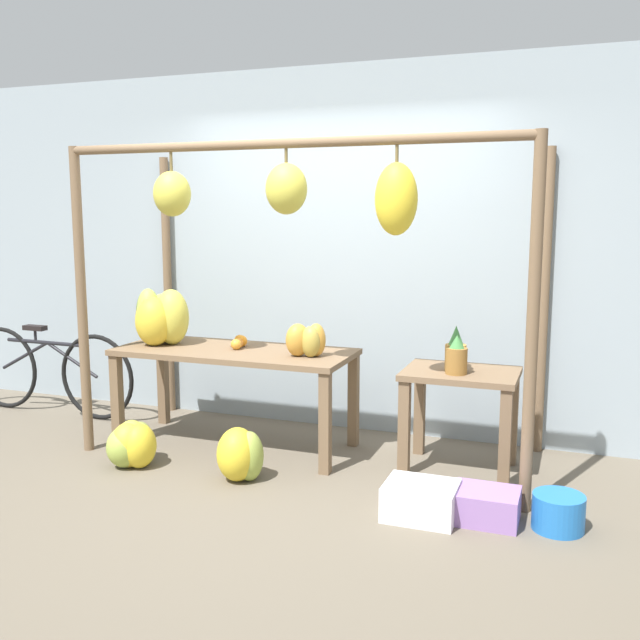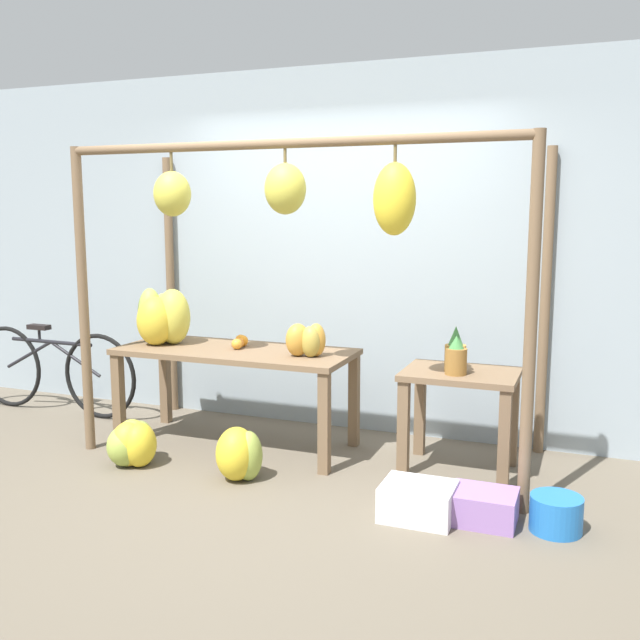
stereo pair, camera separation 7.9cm
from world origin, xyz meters
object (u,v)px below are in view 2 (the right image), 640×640
object	(u,v)px
pineapple_cluster	(456,355)
papaya_pile	(306,340)
banana_pile_ground_right	(240,454)
parked_bicycle	(53,369)
banana_pile_on_table	(162,318)
fruit_crate_purple	(483,507)
orange_pile	(240,342)
fruit_crate_white	(418,501)
banana_pile_ground_left	(133,444)
blue_bucket	(556,514)

from	to	relation	value
pineapple_cluster	papaya_pile	world-z (taller)	pineapple_cluster
banana_pile_ground_right	parked_bicycle	size ratio (longest dim) A/B	0.21
banana_pile_on_table	fruit_crate_purple	bearing A→B (deg)	-14.82
orange_pile	banana_pile_on_table	bearing A→B (deg)	-172.57
banana_pile_ground_right	fruit_crate_white	distance (m)	1.21
pineapple_cluster	fruit_crate_purple	xyz separation A→B (m)	(0.30, -0.69, -0.71)
orange_pile	banana_pile_ground_right	xyz separation A→B (m)	(0.34, -0.68, -0.59)
banana_pile_on_table	pineapple_cluster	bearing A→B (deg)	0.58
fruit_crate_purple	parked_bicycle	bearing A→B (deg)	166.91
banana_pile_ground_right	parked_bicycle	xyz separation A→B (m)	(-2.21, 0.81, 0.20)
banana_pile_ground_left	papaya_pile	distance (m)	1.37
blue_bucket	papaya_pile	size ratio (longest dim) A/B	0.92
banana_pile_ground_left	blue_bucket	world-z (taller)	banana_pile_ground_left
banana_pile_on_table	fruit_crate_white	distance (m)	2.42
fruit_crate_white	pineapple_cluster	bearing A→B (deg)	86.44
banana_pile_on_table	blue_bucket	world-z (taller)	banana_pile_on_table
parked_bicycle	blue_bucket	bearing A→B (deg)	-11.58
banana_pile_ground_left	fruit_crate_white	xyz separation A→B (m)	(2.01, -0.13, -0.05)
fruit_crate_white	papaya_pile	bearing A→B (deg)	144.24
papaya_pile	blue_bucket	bearing A→B (deg)	-19.12
fruit_crate_white	fruit_crate_purple	world-z (taller)	fruit_crate_white
fruit_crate_purple	papaya_pile	bearing A→B (deg)	154.96
blue_bucket	papaya_pile	bearing A→B (deg)	160.88
banana_pile_on_table	papaya_pile	size ratio (longest dim) A/B	1.67
fruit_crate_white	blue_bucket	bearing A→B (deg)	8.21
banana_pile_ground_left	papaya_pile	xyz separation A→B (m)	(1.04, 0.57, 0.68)
orange_pile	fruit_crate_white	bearing A→B (deg)	-28.07
blue_bucket	fruit_crate_purple	size ratio (longest dim) A/B	0.77
blue_bucket	parked_bicycle	world-z (taller)	parked_bicycle
banana_pile_on_table	banana_pile_ground_right	xyz separation A→B (m)	(0.96, -0.60, -0.75)
orange_pile	blue_bucket	xyz separation A→B (m)	(2.28, -0.72, -0.66)
pineapple_cluster	blue_bucket	distance (m)	1.18
banana_pile_ground_left	fruit_crate_purple	bearing A→B (deg)	-1.11
blue_bucket	papaya_pile	xyz separation A→B (m)	(-1.70, 0.59, 0.74)
orange_pile	blue_bucket	distance (m)	2.48
fruit_crate_white	parked_bicycle	size ratio (longest dim) A/B	0.24
banana_pile_ground_left	fruit_crate_white	bearing A→B (deg)	-3.59
pineapple_cluster	papaya_pile	bearing A→B (deg)	-175.96
banana_pile_on_table	orange_pile	xyz separation A→B (m)	(0.61, 0.08, -0.16)
parked_bicycle	banana_pile_ground_left	bearing A→B (deg)	-30.53
papaya_pile	pineapple_cluster	bearing A→B (deg)	4.04
papaya_pile	banana_pile_on_table	bearing A→B (deg)	177.63
fruit_crate_white	parked_bicycle	bearing A→B (deg)	164.36
pineapple_cluster	fruit_crate_purple	distance (m)	1.03
banana_pile_ground_right	papaya_pile	size ratio (longest dim) A/B	1.19
pineapple_cluster	papaya_pile	size ratio (longest dim) A/B	0.99
blue_bucket	papaya_pile	world-z (taller)	papaya_pile
pineapple_cluster	banana_pile_on_table	bearing A→B (deg)	-179.42
banana_pile_ground_left	blue_bucket	size ratio (longest dim) A/B	1.47
parked_bicycle	pineapple_cluster	bearing A→B (deg)	-3.15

